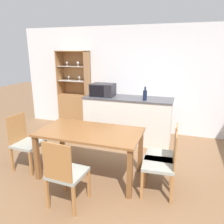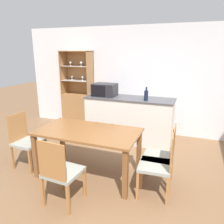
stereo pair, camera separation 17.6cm
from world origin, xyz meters
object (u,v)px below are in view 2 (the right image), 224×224
object	(u,v)px
dining_table	(88,137)
microwave	(105,90)
wine_bottle	(146,95)
dining_chair_side_right_near	(158,164)
dining_chair_side_right_far	(161,156)
dining_chair_head_near	(61,172)
display_cabinet	(78,104)
dining_chair_side_left_near	(26,141)

from	to	relation	value
dining_table	microwave	distance (m)	1.70
dining_table	wine_bottle	world-z (taller)	wine_bottle
dining_chair_side_right_near	microwave	distance (m)	2.38
dining_chair_side_right_far	microwave	world-z (taller)	microwave
dining_chair_head_near	wine_bottle	world-z (taller)	wine_bottle
display_cabinet	dining_chair_head_near	size ratio (longest dim) A/B	2.09
dining_chair_side_right_near	dining_chair_side_right_far	distance (m)	0.26
microwave	wine_bottle	world-z (taller)	wine_bottle
dining_chair_side_right_far	wine_bottle	size ratio (longest dim) A/B	3.35
dining_chair_side_left_near	dining_chair_side_right_far	bearing A→B (deg)	99.60
display_cabinet	dining_chair_head_near	distance (m)	3.21
dining_table	dining_chair_side_left_near	world-z (taller)	dining_chair_side_left_near
dining_chair_head_near	microwave	bearing A→B (deg)	102.27
dining_chair_side_right_near	dining_chair_head_near	bearing A→B (deg)	114.94
dining_chair_side_right_far	dining_table	bearing A→B (deg)	95.67
dining_chair_side_right_near	dining_chair_side_left_near	bearing A→B (deg)	85.52
dining_table	dining_chair_side_left_near	size ratio (longest dim) A/B	1.70
dining_chair_side_left_near	microwave	bearing A→B (deg)	159.01
dining_table	dining_chair_side_right_far	bearing A→B (deg)	6.55
dining_table	microwave	size ratio (longest dim) A/B	3.11
dining_chair_side_right_near	microwave	world-z (taller)	microwave
display_cabinet	microwave	size ratio (longest dim) A/B	3.81
dining_chair_side_left_near	microwave	distance (m)	1.99
dining_chair_head_near	dining_chair_side_right_near	xyz separation A→B (m)	(1.14, 0.65, 0.00)
dining_chair_head_near	microwave	world-z (taller)	microwave
dining_chair_side_right_far	wine_bottle	world-z (taller)	wine_bottle
dining_chair_side_left_near	display_cabinet	bearing A→B (deg)	-170.87
display_cabinet	wine_bottle	world-z (taller)	display_cabinet
dining_chair_side_right_far	dining_chair_head_near	bearing A→B (deg)	127.41
microwave	dining_table	bearing A→B (deg)	-76.71
dining_chair_side_right_near	dining_chair_side_right_far	xyz separation A→B (m)	(0.00, 0.26, 0.00)
dining_chair_side_left_near	dining_chair_side_right_far	world-z (taller)	same
dining_chair_head_near	dining_chair_side_right_near	bearing A→B (deg)	32.77
display_cabinet	dining_chair_side_right_far	size ratio (longest dim) A/B	2.09
dining_chair_head_near	wine_bottle	xyz separation A→B (m)	(0.60, 2.22, 0.63)
wine_bottle	dining_chair_side_left_near	bearing A→B (deg)	-137.83
dining_chair_head_near	dining_chair_side_right_near	world-z (taller)	same
dining_chair_side_right_near	display_cabinet	bearing A→B (deg)	43.65
dining_table	wine_bottle	xyz separation A→B (m)	(0.60, 1.45, 0.44)
dining_chair_side_right_far	microwave	size ratio (longest dim) A/B	1.83
dining_chair_head_near	dining_chair_side_right_far	distance (m)	1.46
dining_chair_side_right_near	wine_bottle	size ratio (longest dim) A/B	3.35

